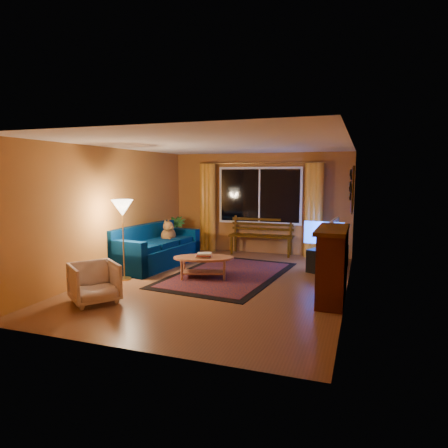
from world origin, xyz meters
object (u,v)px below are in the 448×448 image
(bench, at_px, (261,245))
(tv_console, at_px, (328,258))
(sofa, at_px, (156,246))
(armchair, at_px, (94,281))
(coffee_table, at_px, (204,268))
(floor_lamp, at_px, (123,240))

(bench, xyz_separation_m, tv_console, (1.70, -1.02, -0.00))
(sofa, height_order, armchair, sofa)
(tv_console, bearing_deg, coffee_table, -120.69)
(bench, relative_size, floor_lamp, 1.03)
(sofa, bearing_deg, floor_lamp, -83.04)
(sofa, bearing_deg, bench, 53.86)
(tv_console, bearing_deg, armchair, -109.14)
(armchair, distance_m, floor_lamp, 1.43)
(bench, bearing_deg, armchair, -111.48)
(sofa, xyz_separation_m, armchair, (0.33, -2.53, -0.09))
(floor_lamp, relative_size, tv_console, 1.35)
(sofa, height_order, tv_console, sofa)
(armchair, relative_size, tv_console, 0.62)
(coffee_table, bearing_deg, sofa, 155.44)
(bench, distance_m, coffee_table, 2.61)
(coffee_table, xyz_separation_m, tv_console, (2.17, 1.55, 0.02))
(coffee_table, bearing_deg, armchair, -118.69)
(bench, xyz_separation_m, sofa, (-1.85, -1.94, 0.20))
(bench, distance_m, floor_lamp, 3.70)
(bench, relative_size, tv_console, 1.39)
(armchair, bearing_deg, bench, 18.65)
(sofa, distance_m, floor_lamp, 1.25)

